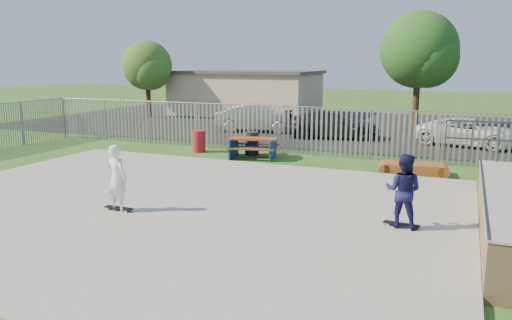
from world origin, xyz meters
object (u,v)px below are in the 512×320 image
at_px(funbox, 413,169).
at_px(car_white, 469,132).
at_px(car_dark, 332,124).
at_px(car_silver, 257,118).
at_px(skater_navy, 403,191).
at_px(tree_left, 147,66).
at_px(tree_mid, 419,50).
at_px(skater_white, 117,178).
at_px(picnic_table, 253,148).
at_px(trash_bin_red, 199,141).
at_px(trash_bin_grey, 252,143).

relative_size(funbox, car_white, 0.44).
distance_m(funbox, car_dark, 8.49).
relative_size(car_silver, skater_navy, 2.70).
distance_m(car_white, skater_navy, 13.51).
xyz_separation_m(tree_left, tree_mid, (18.00, 0.43, 0.91)).
distance_m(car_silver, skater_white, 15.80).
bearing_deg(tree_left, tree_mid, 1.36).
distance_m(picnic_table, car_dark, 6.65).
height_order(trash_bin_red, car_silver, car_silver).
distance_m(picnic_table, trash_bin_grey, 0.75).
xyz_separation_m(car_silver, tree_mid, (7.92, 4.63, 3.70)).
bearing_deg(tree_left, picnic_table, -41.29).
distance_m(trash_bin_grey, car_white, 10.16).
bearing_deg(trash_bin_grey, trash_bin_red, -172.66).
xyz_separation_m(funbox, tree_mid, (-1.17, 12.33, 4.28)).
relative_size(tree_left, skater_white, 3.15).
bearing_deg(car_white, tree_mid, 43.26).
xyz_separation_m(trash_bin_red, car_silver, (-0.10, 6.74, 0.30)).
distance_m(car_silver, tree_mid, 9.89).
distance_m(tree_mid, skater_white, 21.13).
relative_size(funbox, car_silver, 0.45).
bearing_deg(skater_white, funbox, -117.93).
relative_size(picnic_table, car_dark, 0.47).
bearing_deg(trash_bin_grey, skater_white, -88.17).
xyz_separation_m(trash_bin_red, skater_white, (2.65, -8.81, 0.53)).
distance_m(car_silver, car_white, 10.83).
bearing_deg(tree_mid, skater_navy, -85.29).
bearing_deg(car_dark, tree_mid, -45.03).
bearing_deg(funbox, picnic_table, 166.94).
height_order(car_silver, car_white, car_silver).
xyz_separation_m(car_white, tree_left, (-20.90, 4.86, 2.90)).
bearing_deg(car_dark, car_white, -101.19).
distance_m(funbox, trash_bin_grey, 6.75).
xyz_separation_m(trash_bin_red, car_white, (10.71, 6.09, 0.20)).
bearing_deg(trash_bin_grey, skater_navy, -47.55).
bearing_deg(trash_bin_grey, car_white, 34.69).
xyz_separation_m(car_silver, skater_white, (2.75, -15.56, 0.22)).
bearing_deg(tree_left, trash_bin_red, -47.08).
xyz_separation_m(tree_left, skater_navy, (19.54, -18.30, -2.57)).
xyz_separation_m(trash_bin_grey, car_silver, (-2.46, 6.44, 0.29)).
xyz_separation_m(trash_bin_red, car_dark, (4.27, 6.09, 0.25)).
distance_m(car_white, skater_white, 16.95).
distance_m(trash_bin_red, car_white, 12.32).
bearing_deg(skater_white, car_white, -107.49).
height_order(picnic_table, car_white, car_white).
relative_size(picnic_table, trash_bin_red, 2.41).
xyz_separation_m(funbox, skater_white, (-6.33, -7.86, 0.80)).
bearing_deg(tree_mid, funbox, -84.60).
height_order(picnic_table, trash_bin_red, trash_bin_red).
distance_m(tree_mid, skater_navy, 19.11).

